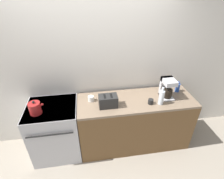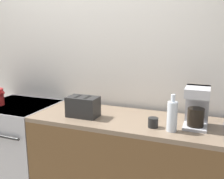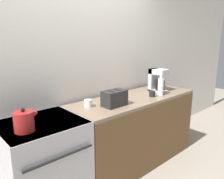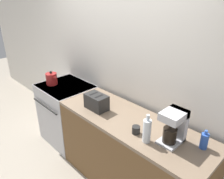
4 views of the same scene
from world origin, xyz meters
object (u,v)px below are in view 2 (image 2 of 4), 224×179
stove (21,144)px  toaster (83,107)px  cup_white (70,104)px  cup_black (153,123)px  bottle_clear (172,116)px  coffee_maker (197,105)px

stove → toaster: (0.82, -0.10, 0.53)m
stove → cup_white: (0.58, 0.07, 0.49)m
stove → cup_black: bearing=-5.5°
toaster → bottle_clear: size_ratio=0.96×
toaster → coffee_maker: size_ratio=0.85×
stove → bottle_clear: bottle_clear is taller
stove → cup_white: 0.76m
stove → bottle_clear: bearing=-5.9°
cup_black → cup_white: 0.89m
toaster → cup_white: size_ratio=3.11×
toaster → cup_white: toaster is taller
coffee_maker → cup_white: (-1.17, 0.06, -0.13)m
coffee_maker → cup_black: coffee_maker is taller
coffee_maker → bottle_clear: bearing=-131.8°
toaster → stove: bearing=173.0°
cup_white → bottle_clear: bearing=-13.1°
stove → toaster: bearing=-7.0°
coffee_maker → cup_white: bearing=177.2°
stove → coffee_maker: size_ratio=2.91×
stove → bottle_clear: (1.60, -0.17, 0.56)m
coffee_maker → bottle_clear: (-0.16, -0.18, -0.05)m
toaster → bottle_clear: bottle_clear is taller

